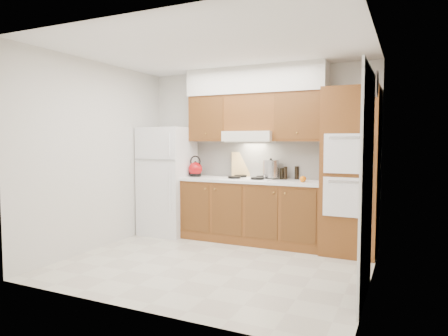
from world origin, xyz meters
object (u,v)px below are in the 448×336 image
fridge (168,181)px  kettle (195,169)px  stock_pot (271,169)px  oven_cabinet (351,172)px

fridge → kettle: size_ratio=7.80×
kettle → stock_pot: size_ratio=0.90×
fridge → stock_pot: bearing=5.8°
stock_pot → fridge: bearing=-174.2°
stock_pot → oven_cabinet: bearing=-6.7°
kettle → stock_pot: 1.22m
kettle → stock_pot: (1.22, 0.10, 0.03)m
stock_pot → kettle: bearing=-175.2°
fridge → kettle: 0.52m
oven_cabinet → kettle: bearing=179.2°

